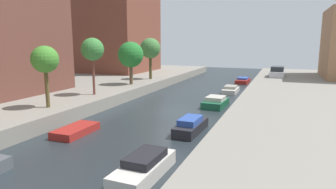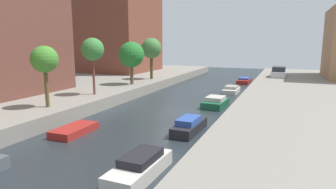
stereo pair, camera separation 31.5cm
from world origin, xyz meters
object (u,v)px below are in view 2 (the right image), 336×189
Objects in this scene: street_tree_2 at (45,60)px; street_tree_3 at (93,50)px; street_tree_5 at (151,49)px; moored_boat_right_4 at (231,90)px; moored_boat_left_2 at (74,130)px; moored_boat_right_1 at (140,167)px; moored_boat_right_2 at (189,126)px; parked_car at (279,72)px; moored_boat_right_3 at (215,102)px; moored_boat_right_5 at (244,81)px; street_tree_4 at (131,55)px; apartment_tower_far at (118,9)px.

street_tree_3 reaches higher than street_tree_2.
moored_boat_right_4 is (9.88, -0.47, -4.36)m from street_tree_5.
street_tree_5 is at bearing 101.06° from moored_boat_left_2.
moored_boat_right_1 is 1.06× the size of moored_boat_right_2.
street_tree_5 reaches higher than street_tree_3.
parked_car reaches higher than moored_boat_right_3.
moored_boat_right_3 is 7.70m from moored_boat_right_4.
moored_boat_right_5 reaches higher than moored_boat_left_2.
moored_boat_right_1 is at bearing -90.10° from moored_boat_right_5.
moored_boat_right_4 is (9.88, 11.16, -4.53)m from street_tree_3.
street_tree_4 reaches higher than parked_car.
moored_boat_right_2 is at bearing -50.61° from apartment_tower_far.
street_tree_4 is 1.37× the size of moored_boat_right_3.
moored_boat_right_1 is 14.27m from moored_boat_right_3.
moored_boat_right_5 is at bearing 38.05° from street_tree_5.
street_tree_3 is at bearing -131.53° from moored_boat_right_4.
street_tree_3 is at bearing 90.00° from street_tree_2.
street_tree_3 reaches higher than moored_boat_right_3.
street_tree_3 is 1.07× the size of street_tree_4.
moored_boat_right_4 is (19.06, -8.02, -10.08)m from apartment_tower_far.
apartment_tower_far is at bearing 116.01° from moored_boat_left_2.
apartment_tower_far reaches higher than moored_boat_right_1.
street_tree_2 is 10.84m from moored_boat_right_2.
apartment_tower_far is at bearing 110.46° from street_tree_2.
moored_boat_right_5 is (10.11, 7.92, -4.36)m from street_tree_5.
moored_boat_right_1 is (10.06, -22.44, -4.27)m from street_tree_5.
street_tree_3 is at bearing 132.95° from moored_boat_right_1.
street_tree_5 is at bearing 140.47° from moored_boat_right_3.
apartment_tower_far is at bearing 157.18° from moored_boat_right_4.
parked_car reaches higher than moored_boat_right_2.
moored_boat_right_4 is at bearing -22.82° from apartment_tower_far.
street_tree_5 reaches higher than moored_boat_right_2.
moored_boat_right_5 is at bearing 89.90° from moored_boat_right_1.
street_tree_4 is at bearing 161.97° from moored_boat_right_3.
street_tree_5 is at bearing 177.25° from moored_boat_right_4.
moored_boat_right_1 is (10.06, -10.81, -4.43)m from street_tree_3.
street_tree_3 is 11.63m from street_tree_5.
moored_boat_right_2 is 7.72m from moored_boat_right_3.
moored_boat_right_2 is 23.80m from moored_boat_right_5.
moored_boat_right_3 is (9.90, -3.22, -3.75)m from street_tree_4.
apartment_tower_far is 4.15× the size of street_tree_4.
moored_boat_right_4 is at bearing -2.75° from street_tree_5.
moored_boat_right_2 is at bearing -22.94° from street_tree_3.
moored_boat_left_2 is 12.31m from moored_boat_right_3.
street_tree_4 is 0.91× the size of street_tree_5.
apartment_tower_far reaches higher than moored_boat_right_2.
moored_boat_right_1 is at bearing -98.05° from parked_car.
moored_boat_right_4 is at bearing 90.67° from moored_boat_right_2.
street_tree_5 is at bearing -149.89° from parked_car.
street_tree_2 is 19.70m from moored_boat_right_4.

